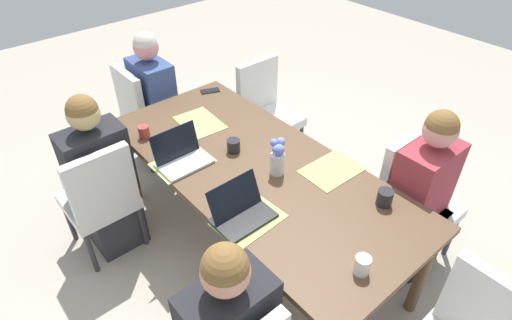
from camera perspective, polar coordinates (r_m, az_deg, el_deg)
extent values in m
plane|color=#B2A899|center=(3.16, 0.00, -11.39)|extent=(10.00, 10.00, 0.00)
cube|color=brown|center=(2.66, 0.00, -1.19)|extent=(2.21, 0.98, 0.04)
cylinder|color=brown|center=(3.44, -16.51, -0.57)|extent=(0.07, 0.07, 0.70)
cylinder|color=brown|center=(3.74, -5.34, 4.47)|extent=(0.07, 0.07, 0.70)
cylinder|color=brown|center=(2.75, 21.48, -13.95)|extent=(0.07, 0.07, 0.70)
sphere|color=tan|center=(1.67, -4.16, -14.80)|extent=(0.20, 0.20, 0.20)
sphere|color=brown|center=(1.64, -4.20, -14.17)|extent=(0.19, 0.19, 0.19)
cube|color=silver|center=(3.09, -20.43, -5.09)|extent=(0.44, 0.44, 0.08)
cube|color=silver|center=(2.78, -20.04, -3.15)|extent=(0.06, 0.42, 0.45)
cylinder|color=#333338|center=(3.35, -23.83, -7.53)|extent=(0.04, 0.04, 0.37)
cylinder|color=#333338|center=(3.41, -18.03, -4.85)|extent=(0.04, 0.04, 0.37)
cylinder|color=#333338|center=(3.08, -21.31, -11.54)|extent=(0.04, 0.04, 0.37)
cylinder|color=#333338|center=(3.15, -15.03, -8.52)|extent=(0.04, 0.04, 0.37)
cube|color=#2D2D33|center=(3.22, -18.76, -7.08)|extent=(0.36, 0.34, 0.45)
cube|color=#232328|center=(2.92, -20.59, -0.41)|extent=(0.24, 0.40, 0.50)
sphere|color=tan|center=(2.73, -22.27, 5.72)|extent=(0.20, 0.20, 0.20)
sphere|color=brown|center=(2.71, -22.42, 6.26)|extent=(0.19, 0.19, 0.19)
cube|color=silver|center=(3.87, -13.54, 5.73)|extent=(0.44, 0.44, 0.08)
cube|color=silver|center=(3.67, -16.72, 8.16)|extent=(0.42, 0.06, 0.45)
cylinder|color=#333338|center=(4.20, -12.13, 5.08)|extent=(0.04, 0.04, 0.37)
cylinder|color=#333338|center=(3.92, -9.31, 2.85)|extent=(0.04, 0.04, 0.37)
cylinder|color=#333338|center=(4.07, -16.70, 3.12)|extent=(0.04, 0.04, 0.37)
cylinder|color=#333338|center=(3.78, -14.13, 0.67)|extent=(0.04, 0.04, 0.37)
cube|color=#2D2D33|center=(3.92, -12.72, 3.10)|extent=(0.34, 0.36, 0.45)
cube|color=#384C84|center=(3.68, -13.73, 9.20)|extent=(0.40, 0.24, 0.50)
sphere|color=#D58687|center=(3.52, -14.64, 14.48)|extent=(0.20, 0.20, 0.20)
sphere|color=beige|center=(3.51, -14.71, 14.92)|extent=(0.19, 0.19, 0.19)
cube|color=silver|center=(3.03, 21.10, -6.32)|extent=(0.44, 0.44, 0.08)
cube|color=silver|center=(2.92, 19.19, -0.68)|extent=(0.06, 0.42, 0.45)
cylinder|color=#333338|center=(3.27, 24.78, -9.24)|extent=(0.04, 0.04, 0.37)
cylinder|color=#333338|center=(3.01, 21.22, -12.96)|extent=(0.04, 0.04, 0.37)
cylinder|color=#333338|center=(3.36, 19.30, -5.93)|extent=(0.04, 0.04, 0.37)
cylinder|color=#333338|center=(3.11, 15.39, -9.20)|extent=(0.04, 0.04, 0.37)
cube|color=#2D2D33|center=(3.11, 19.75, -9.31)|extent=(0.36, 0.34, 0.45)
cube|color=#93333D|center=(2.80, 21.76, -2.60)|extent=(0.24, 0.40, 0.50)
sphere|color=#D88F86|center=(2.60, 23.61, 3.66)|extent=(0.20, 0.20, 0.20)
sphere|color=brown|center=(2.58, 23.78, 4.21)|extent=(0.19, 0.19, 0.19)
cube|color=silver|center=(3.71, 2.09, 5.41)|extent=(0.44, 0.44, 0.08)
cube|color=silver|center=(3.70, 0.19, 10.08)|extent=(0.06, 0.42, 0.45)
cylinder|color=#333338|center=(3.84, 6.03, 2.36)|extent=(0.04, 0.04, 0.37)
cylinder|color=#333338|center=(3.62, 1.78, 0.13)|extent=(0.04, 0.04, 0.37)
cylinder|color=#333338|center=(4.06, 2.22, 4.74)|extent=(0.04, 0.04, 0.37)
cylinder|color=#333338|center=(3.85, -1.98, 2.75)|extent=(0.04, 0.04, 0.37)
cube|color=silver|center=(2.29, 28.97, -17.58)|extent=(0.42, 0.06, 0.45)
cylinder|color=silver|center=(2.56, 2.89, -0.51)|extent=(0.09, 0.09, 0.14)
sphere|color=#6B7FD1|center=(2.49, 3.13, 1.43)|extent=(0.07, 0.07, 0.07)
cylinder|color=#477A3D|center=(2.50, 3.12, 1.03)|extent=(0.01, 0.01, 0.04)
sphere|color=#6B7FD1|center=(2.50, 3.39, 2.45)|extent=(0.05, 0.05, 0.05)
cylinder|color=#477A3D|center=(2.52, 3.36, 1.79)|extent=(0.01, 0.01, 0.07)
sphere|color=#6B7FD1|center=(2.49, 2.42, 2.37)|extent=(0.05, 0.05, 0.05)
cylinder|color=#477A3D|center=(2.51, 2.40, 1.70)|extent=(0.01, 0.01, 0.07)
sphere|color=#6B7FD1|center=(2.49, 2.82, 1.42)|extent=(0.06, 0.06, 0.06)
cylinder|color=#477A3D|center=(2.50, 2.81, 1.04)|extent=(0.01, 0.01, 0.04)
cube|color=#9EBC66|center=(2.30, -1.00, -8.07)|extent=(0.28, 0.37, 0.00)
cube|color=#9EBC66|center=(2.72, -9.86, -0.35)|extent=(0.26, 0.36, 0.00)
cube|color=#9EBC66|center=(3.09, -7.57, 5.03)|extent=(0.38, 0.28, 0.00)
cube|color=#9EBC66|center=(2.66, 10.17, -1.34)|extent=(0.27, 0.37, 0.00)
cube|color=black|center=(2.30, -1.72, -7.81)|extent=(0.22, 0.32, 0.02)
cube|color=black|center=(2.27, -2.91, -5.03)|extent=(0.08, 0.31, 0.19)
cube|color=silver|center=(2.69, -9.64, -0.41)|extent=(0.22, 0.32, 0.02)
cube|color=black|center=(2.69, -10.86, 2.22)|extent=(0.05, 0.31, 0.20)
cylinder|color=#232328|center=(2.47, 16.97, -4.88)|extent=(0.09, 0.09, 0.10)
cylinder|color=#232328|center=(2.76, -3.05, 1.95)|extent=(0.09, 0.09, 0.09)
cylinder|color=#AD3D38|center=(2.98, -14.85, 3.69)|extent=(0.08, 0.08, 0.09)
cylinder|color=white|center=(2.10, 14.12, -13.59)|extent=(0.08, 0.08, 0.10)
cube|color=black|center=(3.49, -6.21, 9.25)|extent=(0.12, 0.17, 0.01)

